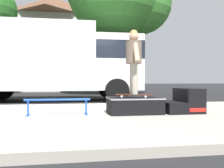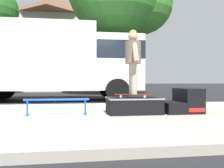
{
  "view_description": "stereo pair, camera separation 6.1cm",
  "coord_description": "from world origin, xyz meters",
  "px_view_note": "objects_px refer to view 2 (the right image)",
  "views": [
    {
      "loc": [
        -0.48,
        -7.9,
        0.8
      ],
      "look_at": [
        0.63,
        -0.97,
        0.72
      ],
      "focal_mm": 38.76,
      "sensor_mm": 36.0,
      "label": 1
    },
    {
      "loc": [
        -0.42,
        -7.91,
        0.8
      ],
      "look_at": [
        0.63,
        -0.97,
        0.72
      ],
      "focal_mm": 38.76,
      "sensor_mm": 36.0,
      "label": 2
    }
  ],
  "objects_px": {
    "grind_rail": "(57,103)",
    "box_truck": "(57,59)",
    "skateboard": "(133,95)",
    "skater_kid": "(133,56)",
    "kicker_ramp": "(183,102)",
    "skate_box": "(133,105)"
  },
  "relations": [
    {
      "from": "skateboard",
      "to": "box_truck",
      "type": "relative_size",
      "value": 0.12
    },
    {
      "from": "skateboard",
      "to": "skater_kid",
      "type": "bearing_deg",
      "value": -63.43
    },
    {
      "from": "skate_box",
      "to": "kicker_ramp",
      "type": "xyz_separation_m",
      "value": [
        1.11,
        -0.0,
        0.04
      ]
    },
    {
      "from": "skate_box",
      "to": "kicker_ramp",
      "type": "relative_size",
      "value": 1.38
    },
    {
      "from": "kicker_ramp",
      "to": "skateboard",
      "type": "relative_size",
      "value": 1.01
    },
    {
      "from": "skateboard",
      "to": "skater_kid",
      "type": "relative_size",
      "value": 0.59
    },
    {
      "from": "kicker_ramp",
      "to": "skater_kid",
      "type": "height_order",
      "value": "skater_kid"
    },
    {
      "from": "kicker_ramp",
      "to": "grind_rail",
      "type": "bearing_deg",
      "value": -179.82
    },
    {
      "from": "skate_box",
      "to": "grind_rail",
      "type": "distance_m",
      "value": 1.6
    },
    {
      "from": "grind_rail",
      "to": "box_truck",
      "type": "xyz_separation_m",
      "value": [
        -0.39,
        5.11,
        1.34
      ]
    },
    {
      "from": "skateboard",
      "to": "skate_box",
      "type": "bearing_deg",
      "value": -34.73
    },
    {
      "from": "skate_box",
      "to": "kicker_ramp",
      "type": "distance_m",
      "value": 1.11
    },
    {
      "from": "box_truck",
      "to": "skater_kid",
      "type": "bearing_deg",
      "value": -68.85
    },
    {
      "from": "kicker_ramp",
      "to": "box_truck",
      "type": "distance_m",
      "value": 6.12
    },
    {
      "from": "grind_rail",
      "to": "skater_kid",
      "type": "xyz_separation_m",
      "value": [
        1.59,
        0.01,
        0.97
      ]
    },
    {
      "from": "skateboard",
      "to": "skater_kid",
      "type": "distance_m",
      "value": 0.82
    },
    {
      "from": "grind_rail",
      "to": "box_truck",
      "type": "distance_m",
      "value": 5.29
    },
    {
      "from": "kicker_ramp",
      "to": "box_truck",
      "type": "relative_size",
      "value": 0.12
    },
    {
      "from": "skateboard",
      "to": "kicker_ramp",
      "type": "bearing_deg",
      "value": -0.31
    },
    {
      "from": "skate_box",
      "to": "grind_rail",
      "type": "relative_size",
      "value": 0.85
    },
    {
      "from": "kicker_ramp",
      "to": "skater_kid",
      "type": "bearing_deg",
      "value": 179.69
    },
    {
      "from": "kicker_ramp",
      "to": "skateboard",
      "type": "xyz_separation_m",
      "value": [
        -1.12,
        0.01,
        0.18
      ]
    }
  ]
}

